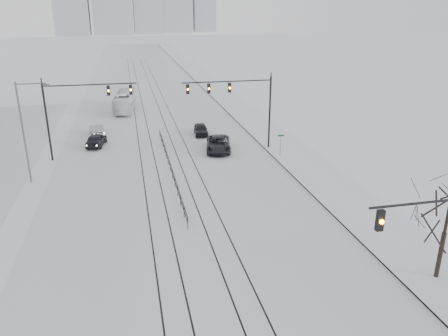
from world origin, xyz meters
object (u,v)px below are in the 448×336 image
sedan_sb_inner (96,140)px  sedan_nb_far (201,129)px  sedan_nb_front (218,144)px  box_truck (125,101)px  sedan_sb_outer (97,130)px  sedan_nb_right (222,145)px

sedan_sb_inner → sedan_nb_far: 12.55m
sedan_nb_front → box_truck: 24.75m
sedan_nb_front → sedan_nb_far: size_ratio=1.38×
sedan_nb_far → box_truck: 18.29m
sedan_nb_front → sedan_nb_far: (-0.75, 6.82, -0.09)m
sedan_sb_inner → sedan_nb_front: size_ratio=0.78×
sedan_nb_front → box_truck: bearing=124.1°
sedan_sb_inner → sedan_sb_outer: sedan_sb_inner is taller
sedan_sb_outer → sedan_nb_front: 16.35m
sedan_nb_front → box_truck: size_ratio=0.54×
sedan_sb_inner → box_truck: box_truck is taller
sedan_sb_outer → box_truck: bearing=-116.6°
sedan_sb_outer → sedan_nb_far: sedan_nb_far is taller
sedan_sb_outer → sedan_nb_right: (13.78, -9.27, -0.02)m
sedan_sb_inner → sedan_nb_right: 14.35m
sedan_sb_outer → sedan_nb_right: sedan_sb_outer is taller
sedan_nb_front → sedan_nb_far: 6.87m
sedan_nb_right → sedan_nb_far: (-1.22, 6.60, 0.06)m
sedan_nb_front → sedan_nb_right: sedan_nb_front is taller
sedan_nb_right → box_truck: 24.74m
sedan_sb_inner → sedan_nb_far: sedan_sb_inner is taller
sedan_nb_front → sedan_sb_inner: bearing=171.0°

